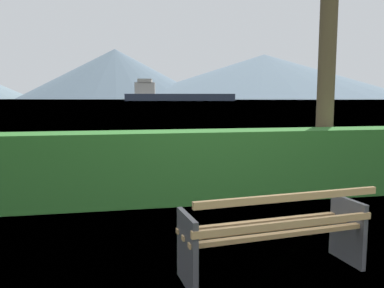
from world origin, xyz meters
TOP-DOWN VIEW (x-y plane):
  - ground_plane at (0.00, 0.00)m, footprint 1400.00×1400.00m
  - water_surface at (0.00, 306.38)m, footprint 620.00×620.00m
  - park_bench at (0.01, -0.06)m, footprint 1.89×0.77m
  - hedge_row at (0.00, 2.82)m, footprint 13.78×0.74m
  - cargo_ship_large at (29.70, 213.11)m, footprint 61.32×18.00m
  - distant_hills at (12.05, 563.00)m, footprint 841.86×427.37m

SIDE VIEW (x-z plane):
  - ground_plane at x=0.00m, z-range 0.00..0.00m
  - water_surface at x=0.00m, z-range 0.00..0.00m
  - park_bench at x=0.01m, z-range 0.00..0.86m
  - hedge_row at x=0.00m, z-range 0.00..1.17m
  - cargo_ship_large at x=29.70m, z-range -2.66..9.42m
  - distant_hills at x=12.05m, z-range -1.81..69.13m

